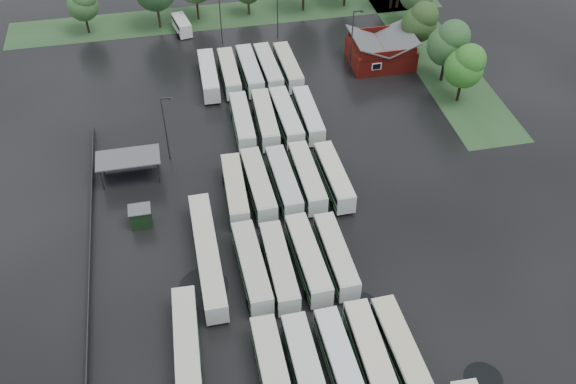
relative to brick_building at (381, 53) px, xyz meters
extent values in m
plane|color=black|center=(-24.00, -42.77, -1.87)|extent=(160.00, 160.00, 0.00)
cube|color=maroon|center=(0.00, 0.03, -0.17)|extent=(10.00, 8.00, 3.40)
cube|color=#4C4F51|center=(-2.50, 0.03, 2.43)|extent=(5.07, 8.60, 2.19)
cube|color=#4C4F51|center=(2.50, 0.03, 2.43)|extent=(5.07, 8.60, 2.19)
cube|color=maroon|center=(0.00, -3.97, 2.03)|extent=(9.00, 0.20, 1.20)
cube|color=silver|center=(-2.00, -4.02, 0.13)|extent=(1.60, 0.12, 1.20)
cylinder|color=#2D2D30|center=(-44.80, -22.77, -0.17)|extent=(0.16, 0.16, 3.40)
cylinder|color=#2D2D30|center=(-37.60, -22.77, -0.17)|extent=(0.16, 0.16, 3.40)
cylinder|color=#2D2D30|center=(-44.80, -19.57, -0.17)|extent=(0.16, 0.16, 3.40)
cylinder|color=#2D2D30|center=(-37.60, -19.57, -0.17)|extent=(0.16, 0.16, 3.40)
cube|color=#4C4F51|center=(-41.20, -21.17, 1.63)|extent=(8.20, 4.20, 0.15)
cube|color=navy|center=(-41.20, -19.27, -0.27)|extent=(7.60, 0.08, 2.60)
cube|color=black|center=(-40.20, -30.17, -0.62)|extent=(2.50, 2.00, 2.50)
cube|color=#4C4F51|center=(-40.20, -30.17, 0.69)|extent=(2.70, 2.20, 0.12)
cube|color=#254521|center=(-22.00, 22.03, -1.86)|extent=(80.00, 10.00, 0.01)
cube|color=#254521|center=(10.00, 0.03, -1.86)|extent=(10.00, 50.00, 0.01)
cube|color=#2D2D30|center=(-46.20, -34.77, -1.27)|extent=(0.10, 50.00, 1.20)
cube|color=silver|center=(-28.49, -55.14, -0.04)|extent=(2.57, 12.04, 2.76)
cube|color=black|center=(-28.49, -55.14, 0.51)|extent=(2.63, 11.56, 0.88)
cube|color=#1D5123|center=(-28.49, -55.14, -0.64)|extent=(2.62, 11.80, 0.61)
cube|color=beige|center=(-28.49, -55.14, 1.39)|extent=(2.47, 11.68, 0.12)
cylinder|color=black|center=(-28.49, -51.29, -1.41)|extent=(2.56, 0.96, 0.96)
cube|color=silver|center=(-25.33, -55.46, -0.04)|extent=(2.61, 12.01, 2.75)
cube|color=black|center=(-25.33, -55.46, 0.51)|extent=(2.67, 11.53, 0.88)
cube|color=#0D4F15|center=(-25.33, -55.46, -0.65)|extent=(2.66, 11.77, 0.60)
cube|color=beige|center=(-25.33, -55.46, 1.38)|extent=(2.51, 11.65, 0.12)
cylinder|color=black|center=(-25.33, -51.63, -1.42)|extent=(2.55, 0.96, 0.96)
cube|color=silver|center=(-21.84, -55.16, -0.11)|extent=(2.70, 11.62, 2.65)
cube|color=black|center=(-21.84, -55.16, 0.42)|extent=(2.75, 11.15, 0.85)
cube|color=#1B4C21|center=(-21.84, -55.16, -0.69)|extent=(2.74, 11.39, 0.58)
cube|color=silver|center=(-21.84, -55.16, 1.26)|extent=(2.60, 11.27, 0.12)
cylinder|color=black|center=(-21.84, -51.47, -1.43)|extent=(2.46, 0.92, 0.92)
cube|color=silver|center=(-18.73, -55.16, -0.04)|extent=(2.56, 12.03, 2.75)
cube|color=black|center=(-18.73, -55.16, 0.51)|extent=(2.61, 11.55, 0.88)
cube|color=#145A21|center=(-18.73, -55.16, -0.64)|extent=(2.60, 11.79, 0.61)
cube|color=beige|center=(-18.73, -55.16, 1.39)|extent=(2.45, 11.67, 0.12)
cylinder|color=black|center=(-18.73, -51.31, -1.42)|extent=(2.55, 0.96, 0.96)
cube|color=silver|center=(-15.63, -55.08, -0.09)|extent=(2.82, 11.78, 2.68)
cube|color=black|center=(-15.63, -55.08, 0.45)|extent=(2.86, 11.32, 0.86)
cube|color=#0D5B1C|center=(-15.63, -55.08, -0.68)|extent=(2.86, 11.55, 0.59)
cube|color=beige|center=(-15.63, -55.08, 1.31)|extent=(2.71, 11.43, 0.12)
cylinder|color=black|center=(-15.63, -51.33, -1.43)|extent=(2.49, 0.94, 0.94)
cube|color=silver|center=(-28.32, -41.35, -0.04)|extent=(2.88, 12.06, 2.75)
cube|color=black|center=(-28.32, -41.35, 0.51)|extent=(2.93, 11.58, 0.88)
cube|color=#164A1B|center=(-28.32, -41.35, -0.65)|extent=(2.93, 11.82, 0.60)
cube|color=#B5B2A3|center=(-28.32, -41.35, 1.38)|extent=(2.77, 11.69, 0.12)
cylinder|color=black|center=(-28.32, -45.19, -1.42)|extent=(2.55, 0.96, 0.96)
cylinder|color=black|center=(-28.32, -37.52, -1.42)|extent=(2.55, 0.96, 0.96)
cube|color=silver|center=(-25.32, -41.88, -0.08)|extent=(2.45, 11.75, 2.69)
cube|color=black|center=(-25.32, -41.88, 0.46)|extent=(2.51, 11.28, 0.86)
cube|color=#174820|center=(-25.32, -41.88, -0.67)|extent=(2.50, 11.51, 0.59)
cube|color=#B8B6A7|center=(-25.32, -41.88, 1.32)|extent=(2.35, 11.40, 0.12)
cylinder|color=black|center=(-25.32, -45.64, -1.43)|extent=(2.50, 0.94, 0.94)
cylinder|color=black|center=(-25.32, -38.12, -1.43)|extent=(2.50, 0.94, 0.94)
cube|color=silver|center=(-21.91, -41.43, -0.04)|extent=(2.91, 12.08, 2.75)
cube|color=black|center=(-21.91, -41.43, 0.51)|extent=(2.96, 11.60, 0.88)
cube|color=#0A4812|center=(-21.91, -41.43, -0.65)|extent=(2.95, 11.84, 0.61)
cube|color=beige|center=(-21.91, -41.43, 1.38)|extent=(2.80, 11.72, 0.12)
cylinder|color=black|center=(-21.91, -45.27, -1.42)|extent=(2.55, 0.96, 0.96)
cylinder|color=black|center=(-21.91, -37.59, -1.42)|extent=(2.55, 0.96, 0.96)
cube|color=silver|center=(-18.67, -41.51, -0.13)|extent=(2.58, 11.43, 2.61)
cube|color=black|center=(-18.67, -41.51, 0.39)|extent=(2.63, 10.97, 0.83)
cube|color=#0D4B16|center=(-18.67, -41.51, -0.71)|extent=(2.62, 11.20, 0.57)
cube|color=beige|center=(-18.67, -41.51, 1.22)|extent=(2.48, 11.08, 0.11)
cylinder|color=black|center=(-18.67, -45.15, -1.44)|extent=(2.42, 0.91, 0.91)
cylinder|color=black|center=(-18.67, -37.87, -1.44)|extent=(2.42, 0.91, 0.91)
cube|color=silver|center=(-28.30, -28.22, -0.12)|extent=(2.75, 11.57, 2.64)
cube|color=black|center=(-28.30, -28.22, 0.41)|extent=(2.80, 11.11, 0.84)
cube|color=#205929|center=(-28.30, -28.22, -0.70)|extent=(2.79, 11.34, 0.58)
cube|color=#C0BB99|center=(-28.30, -28.22, 1.25)|extent=(2.65, 11.22, 0.11)
cylinder|color=black|center=(-28.30, -31.90, -1.43)|extent=(2.44, 0.92, 0.92)
cylinder|color=black|center=(-28.30, -24.54, -1.43)|extent=(2.44, 0.92, 0.92)
cube|color=silver|center=(-25.27, -27.94, -0.04)|extent=(2.86, 12.06, 2.75)
cube|color=black|center=(-25.27, -27.94, 0.51)|extent=(2.90, 11.58, 0.88)
cube|color=#104814|center=(-25.27, -27.94, -0.65)|extent=(2.90, 11.82, 0.60)
cube|color=#B9B5A6|center=(-25.27, -27.94, 1.38)|extent=(2.75, 11.70, 0.12)
cylinder|color=black|center=(-25.27, -31.78, -1.42)|extent=(2.55, 0.96, 0.96)
cylinder|color=black|center=(-25.27, -24.11, -1.42)|extent=(2.55, 0.96, 0.96)
cube|color=silver|center=(-21.95, -27.91, -0.09)|extent=(2.74, 11.72, 2.67)
cube|color=black|center=(-21.95, -27.91, 0.44)|extent=(2.79, 11.26, 0.85)
cube|color=#12561A|center=(-21.95, -27.91, -0.68)|extent=(2.79, 11.49, 0.59)
cube|color=#B5B5B4|center=(-21.95, -27.91, 1.29)|extent=(2.64, 11.37, 0.12)
cylinder|color=black|center=(-21.95, -31.64, -1.43)|extent=(2.48, 0.93, 0.93)
cylinder|color=black|center=(-21.95, -24.18, -1.43)|extent=(2.48, 0.93, 0.93)
cube|color=silver|center=(-18.86, -27.76, -0.07)|extent=(2.61, 11.85, 2.71)
cube|color=black|center=(-18.86, -27.76, 0.47)|extent=(2.66, 11.38, 0.87)
cube|color=#134F19|center=(-18.86, -27.76, -0.66)|extent=(2.65, 11.62, 0.60)
cube|color=beige|center=(-18.86, -27.76, 1.34)|extent=(2.50, 11.50, 0.12)
cylinder|color=black|center=(-18.86, -31.55, -1.42)|extent=(2.51, 0.95, 0.95)
cylinder|color=black|center=(-18.86, -23.98, -1.42)|extent=(2.51, 0.95, 0.95)
cube|color=silver|center=(-15.42, -28.25, -0.11)|extent=(2.69, 11.58, 2.64)
cube|color=black|center=(-15.42, -28.25, 0.41)|extent=(2.74, 11.12, 0.84)
cube|color=#0D5016|center=(-15.42, -28.25, -0.69)|extent=(2.74, 11.35, 0.58)
cube|color=beige|center=(-15.42, -28.25, 1.25)|extent=(2.59, 11.23, 0.12)
cylinder|color=black|center=(-15.42, -31.94, -1.43)|extent=(2.45, 0.92, 0.92)
cylinder|color=black|center=(-15.42, -24.57, -1.43)|extent=(2.45, 0.92, 0.92)
cube|color=silver|center=(-25.19, -14.03, -0.11)|extent=(2.68, 11.63, 2.65)
cube|color=black|center=(-25.19, -14.03, 0.43)|extent=(2.72, 11.17, 0.85)
cube|color=#10551C|center=(-25.19, -14.03, -0.69)|extent=(2.72, 11.40, 0.58)
cube|color=beige|center=(-25.19, -14.03, 1.27)|extent=(2.57, 11.28, 0.12)
cylinder|color=black|center=(-25.19, -17.73, -1.43)|extent=(2.46, 0.93, 0.93)
cylinder|color=black|center=(-25.19, -10.33, -1.43)|extent=(2.46, 0.93, 0.93)
cube|color=silver|center=(-21.89, -14.22, -0.06)|extent=(2.83, 11.92, 2.72)
cube|color=black|center=(-21.89, -14.22, 0.48)|extent=(2.87, 11.45, 0.87)
cube|color=#12501B|center=(-21.89, -14.22, -0.66)|extent=(2.87, 11.69, 0.60)
cube|color=beige|center=(-21.89, -14.22, 1.34)|extent=(2.72, 11.56, 0.12)
cylinder|color=black|center=(-21.89, -18.01, -1.42)|extent=(2.52, 0.95, 0.95)
cylinder|color=black|center=(-21.89, -10.42, -1.42)|extent=(2.52, 0.95, 0.95)
cube|color=silver|center=(-18.84, -14.36, -0.03)|extent=(2.84, 12.14, 2.77)
cube|color=black|center=(-18.84, -14.36, 0.52)|extent=(2.89, 11.66, 0.89)
cube|color=#154F1B|center=(-18.84, -14.36, -0.64)|extent=(2.89, 11.90, 0.61)
cube|color=silver|center=(-18.84, -14.36, 1.41)|extent=(2.73, 11.78, 0.12)
cylinder|color=black|center=(-18.84, -18.22, -1.41)|extent=(2.57, 0.97, 0.97)
cylinder|color=black|center=(-18.84, -10.49, -1.41)|extent=(2.57, 0.97, 0.97)
cube|color=silver|center=(-15.61, -14.40, -0.12)|extent=(2.43, 11.48, 2.63)
cube|color=black|center=(-15.61, -14.40, 0.40)|extent=(2.49, 11.02, 0.84)
cube|color=#11551E|center=(-15.61, -14.40, -0.70)|extent=(2.48, 11.25, 0.58)
cube|color=silver|center=(-15.61, -14.40, 1.24)|extent=(2.34, 11.14, 0.11)
cylinder|color=black|center=(-15.61, -18.07, -1.44)|extent=(2.44, 0.92, 0.92)
cylinder|color=black|center=(-15.61, -10.73, -1.44)|extent=(2.44, 0.92, 0.92)
cube|color=silver|center=(-28.53, -0.90, -0.06)|extent=(2.73, 11.90, 2.72)
cube|color=black|center=(-28.53, -0.90, 0.48)|extent=(2.78, 11.43, 0.87)
cube|color=#174E1B|center=(-28.53, -0.90, -0.66)|extent=(2.78, 11.67, 0.60)
cube|color=silver|center=(-28.53, -0.90, 1.34)|extent=(2.63, 11.54, 0.12)
cylinder|color=black|center=(-28.53, -4.69, -1.42)|extent=(2.52, 0.95, 0.95)
cylinder|color=black|center=(-28.53, 2.90, -1.42)|extent=(2.52, 0.95, 0.95)
cube|color=silver|center=(-25.24, -0.80, -0.11)|extent=(2.47, 11.55, 2.64)
cube|color=black|center=(-25.24, -0.80, 0.42)|extent=(2.52, 11.09, 0.85)
cube|color=#115718|center=(-25.24, -0.80, -0.69)|extent=(2.51, 11.32, 0.58)
cube|color=beige|center=(-25.24, -0.80, 1.26)|extent=(2.37, 11.20, 0.12)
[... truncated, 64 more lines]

